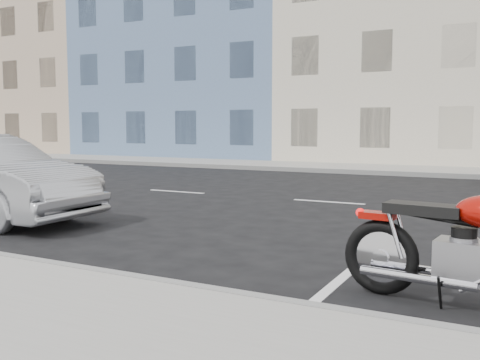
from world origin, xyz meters
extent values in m
plane|color=black|center=(0.00, 0.00, 0.00)|extent=(120.00, 120.00, 0.00)
cube|color=gray|center=(-5.00, 8.70, 0.07)|extent=(80.00, 3.40, 0.15)
cube|color=gray|center=(-5.00, 7.00, 0.08)|extent=(80.00, 0.12, 0.16)
cube|color=#C5AA8C|center=(-26.00, 16.30, 6.00)|extent=(12.00, 12.00, 12.00)
cube|color=slate|center=(-14.00, 16.30, 6.50)|extent=(12.00, 12.00, 13.00)
cube|color=beige|center=(-2.00, 16.30, 5.75)|extent=(12.00, 12.00, 11.50)
torus|color=black|center=(1.32, -6.06, 0.35)|extent=(0.75, 0.20, 0.74)
cube|color=#980C05|center=(1.27, -6.06, 0.76)|extent=(0.35, 0.21, 0.07)
camera|label=1|loc=(1.64, -11.15, 1.64)|focal=40.00mm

